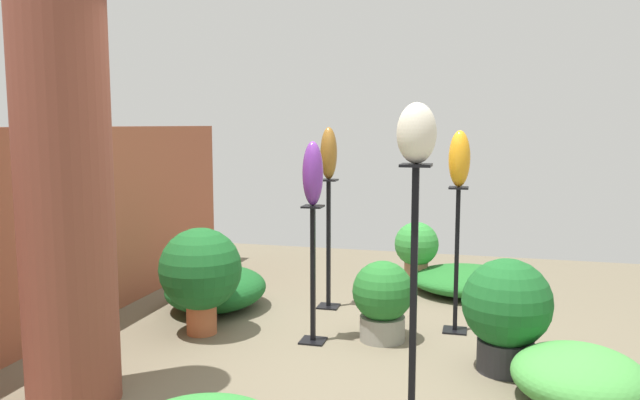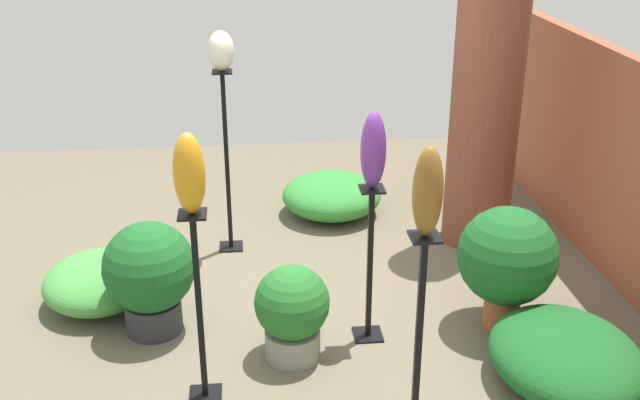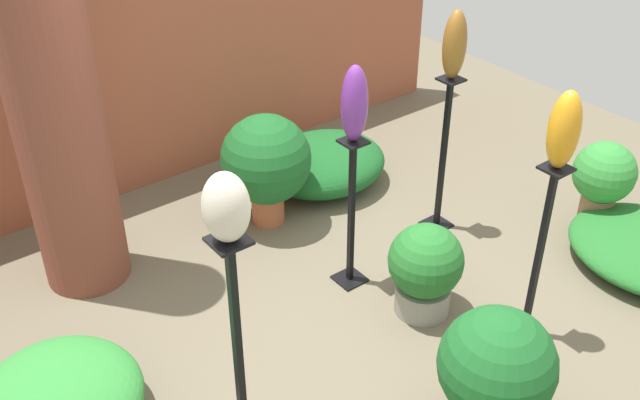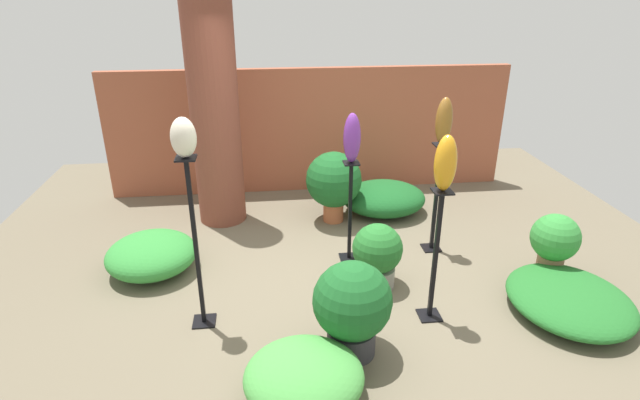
# 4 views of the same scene
# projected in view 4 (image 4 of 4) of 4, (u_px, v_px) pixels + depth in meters

# --- Properties ---
(ground_plane) EXTENTS (8.00, 8.00, 0.00)m
(ground_plane) POSITION_uv_depth(u_px,v_px,m) (335.00, 281.00, 5.08)
(ground_plane) COLOR #6B604C
(brick_wall_back) EXTENTS (5.60, 0.12, 1.74)m
(brick_wall_back) POSITION_uv_depth(u_px,v_px,m) (311.00, 131.00, 7.03)
(brick_wall_back) COLOR #9E5138
(brick_wall_back) RESTS_ON ground
(brick_pillar) EXTENTS (0.58, 0.58, 2.70)m
(brick_pillar) POSITION_uv_depth(u_px,v_px,m) (215.00, 115.00, 5.89)
(brick_pillar) COLOR brown
(brick_pillar) RESTS_ON ground
(pedestal_ivory) EXTENTS (0.20, 0.20, 1.56)m
(pedestal_ivory) POSITION_uv_depth(u_px,v_px,m) (196.00, 252.00, 4.18)
(pedestal_ivory) COLOR black
(pedestal_ivory) RESTS_ON ground
(pedestal_amber) EXTENTS (0.20, 0.20, 1.24)m
(pedestal_amber) POSITION_uv_depth(u_px,v_px,m) (435.00, 262.00, 4.32)
(pedestal_amber) COLOR black
(pedestal_amber) RESTS_ON ground
(pedestal_violet) EXTENTS (0.20, 0.20, 1.12)m
(pedestal_violet) POSITION_uv_depth(u_px,v_px,m) (350.00, 216.00, 5.29)
(pedestal_violet) COLOR black
(pedestal_violet) RESTS_ON ground
(pedestal_bronze) EXTENTS (0.20, 0.20, 1.24)m
(pedestal_bronze) POSITION_uv_depth(u_px,v_px,m) (436.00, 203.00, 5.47)
(pedestal_bronze) COLOR black
(pedestal_bronze) RESTS_ON ground
(art_vase_ivory) EXTENTS (0.20, 0.21, 0.32)m
(art_vase_ivory) POSITION_uv_depth(u_px,v_px,m) (183.00, 137.00, 3.78)
(art_vase_ivory) COLOR beige
(art_vase_ivory) RESTS_ON pedestal_ivory
(art_vase_amber) EXTENTS (0.18, 0.18, 0.47)m
(art_vase_amber) POSITION_uv_depth(u_px,v_px,m) (445.00, 163.00, 3.95)
(art_vase_amber) COLOR orange
(art_vase_amber) RESTS_ON pedestal_amber
(art_vase_violet) EXTENTS (0.17, 0.16, 0.51)m
(art_vase_violet) POSITION_uv_depth(u_px,v_px,m) (352.00, 138.00, 4.94)
(art_vase_violet) COLOR #6B2D8C
(art_vase_violet) RESTS_ON pedestal_violet
(art_vase_bronze) EXTENTS (0.17, 0.16, 0.49)m
(art_vase_bronze) POSITION_uv_depth(u_px,v_px,m) (444.00, 121.00, 5.10)
(art_vase_bronze) COLOR brown
(art_vase_bronze) RESTS_ON pedestal_bronze
(potted_plant_near_pillar) EXTENTS (0.50, 0.50, 0.66)m
(potted_plant_near_pillar) POSITION_uv_depth(u_px,v_px,m) (377.00, 254.00, 4.88)
(potted_plant_near_pillar) COLOR gray
(potted_plant_near_pillar) RESTS_ON ground
(potted_plant_mid_right) EXTENTS (0.64, 0.64, 0.82)m
(potted_plant_mid_right) POSITION_uv_depth(u_px,v_px,m) (352.00, 306.00, 3.93)
(potted_plant_mid_right) COLOR #2D2D33
(potted_plant_mid_right) RESTS_ON ground
(potted_plant_walkway_edge) EXTENTS (0.69, 0.69, 0.90)m
(potted_plant_walkway_edge) POSITION_uv_depth(u_px,v_px,m) (334.00, 181.00, 6.16)
(potted_plant_walkway_edge) COLOR #B25B38
(potted_plant_walkway_edge) RESTS_ON ground
(potted_plant_front_left) EXTENTS (0.48, 0.48, 0.71)m
(potted_plant_front_left) POSITION_uv_depth(u_px,v_px,m) (554.00, 242.00, 4.96)
(potted_plant_front_left) COLOR #936B4C
(potted_plant_front_left) RESTS_ON ground
(foliage_bed_east) EXTENTS (1.08, 0.94, 0.39)m
(foliage_bed_east) POSITION_uv_depth(u_px,v_px,m) (384.00, 198.00, 6.52)
(foliage_bed_east) COLOR #195923
(foliage_bed_east) RESTS_ON ground
(foliage_bed_west) EXTENTS (0.93, 0.93, 0.38)m
(foliage_bed_west) POSITION_uv_depth(u_px,v_px,m) (152.00, 254.00, 5.19)
(foliage_bed_west) COLOR #338C38
(foliage_bed_west) RESTS_ON ground
(foliage_bed_center) EXTENTS (0.88, 0.83, 0.35)m
(foliage_bed_center) POSITION_uv_depth(u_px,v_px,m) (304.00, 377.00, 3.61)
(foliage_bed_center) COLOR #479942
(foliage_bed_center) RESTS_ON ground
(foliage_bed_rear) EXTENTS (1.09, 1.21, 0.27)m
(foliage_bed_rear) POSITION_uv_depth(u_px,v_px,m) (569.00, 299.00, 4.56)
(foliage_bed_rear) COLOR #236B28
(foliage_bed_rear) RESTS_ON ground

